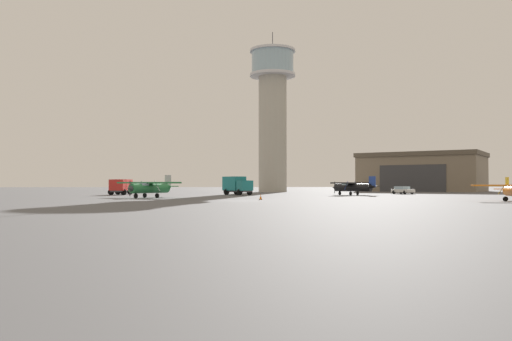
% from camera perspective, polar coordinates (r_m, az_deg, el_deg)
% --- Properties ---
extents(ground_plane, '(400.00, 400.00, 0.00)m').
position_cam_1_polar(ground_plane, '(56.30, -1.57, -3.40)').
color(ground_plane, '#545456').
extents(control_tower, '(10.07, 10.07, 35.52)m').
position_cam_1_polar(control_tower, '(113.53, 1.87, 6.86)').
color(control_tower, '#B2AD9E').
rests_on(control_tower, ground_plane).
extents(hangar, '(33.03, 31.22, 9.09)m').
position_cam_1_polar(hangar, '(128.18, 18.08, -0.18)').
color(hangar, '#7A6B56').
rests_on(hangar, ground_plane).
extents(airplane_black, '(8.25, 8.27, 3.02)m').
position_cam_1_polar(airplane_black, '(83.08, 10.85, -1.77)').
color(airplane_black, black).
rests_on(airplane_black, ground_plane).
extents(airplane_green, '(9.08, 8.05, 3.06)m').
position_cam_1_polar(airplane_green, '(68.75, -11.74, -1.82)').
color(airplane_green, '#287A42').
rests_on(airplane_green, ground_plane).
extents(truck_box_red, '(3.50, 6.06, 2.57)m').
position_cam_1_polar(truck_box_red, '(87.73, -14.85, -1.66)').
color(truck_box_red, '#38383D').
rests_on(truck_box_red, ground_plane).
extents(truck_box_teal, '(4.97, 5.85, 3.03)m').
position_cam_1_polar(truck_box_teal, '(83.87, -2.17, -1.62)').
color(truck_box_teal, '#38383D').
rests_on(truck_box_teal, ground_plane).
extents(car_white, '(3.14, 4.74, 1.37)m').
position_cam_1_polar(car_white, '(94.24, 16.08, -2.10)').
color(car_white, white).
rests_on(car_white, ground_plane).
extents(traffic_cone_near_left, '(0.36, 0.36, 0.64)m').
position_cam_1_polar(traffic_cone_near_left, '(59.54, 0.52, -2.99)').
color(traffic_cone_near_left, black).
rests_on(traffic_cone_near_left, ground_plane).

